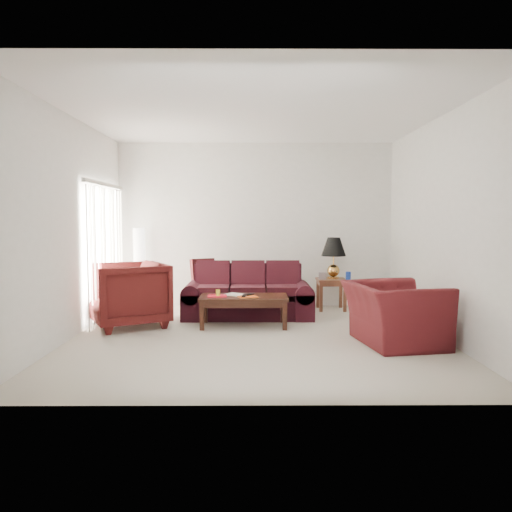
{
  "coord_description": "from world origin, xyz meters",
  "views": [
    {
      "loc": [
        -0.05,
        -6.7,
        1.6
      ],
      "look_at": [
        0.0,
        0.85,
        1.05
      ],
      "focal_mm": 35.0,
      "sensor_mm": 36.0,
      "label": 1
    }
  ],
  "objects": [
    {
      "name": "table_lamp",
      "position": [
        1.39,
        2.13,
        0.92
      ],
      "size": [
        0.45,
        0.45,
        0.73
      ],
      "primitive_type": null,
      "rotation": [
        0.0,
        0.0,
        0.04
      ],
      "color": "#B47F38",
      "rests_on": "end_table"
    },
    {
      "name": "end_table",
      "position": [
        1.34,
        2.08,
        0.28
      ],
      "size": [
        0.53,
        0.53,
        0.55
      ],
      "primitive_type": null,
      "rotation": [
        0.0,
        0.0,
        0.05
      ],
      "color": "#4C2A1A",
      "rests_on": "ground"
    },
    {
      "name": "yellow_glass",
      "position": [
        -0.57,
        0.62,
        0.51
      ],
      "size": [
        0.08,
        0.08,
        0.11
      ],
      "primitive_type": "cylinder",
      "rotation": [
        0.0,
        0.0,
        0.37
      ],
      "color": "yellow",
      "rests_on": "coffee_table"
    },
    {
      "name": "remote_a",
      "position": [
        -0.17,
        0.58,
        0.49
      ],
      "size": [
        0.08,
        0.19,
        0.02
      ],
      "primitive_type": "cube",
      "rotation": [
        0.0,
        0.0,
        -0.16
      ],
      "color": "black",
      "rests_on": "coffee_table"
    },
    {
      "name": "blue_canister",
      "position": [
        1.61,
        1.91,
        0.63
      ],
      "size": [
        0.09,
        0.09,
        0.14
      ],
      "primitive_type": "cylinder",
      "rotation": [
        0.0,
        0.0,
        -0.04
      ],
      "color": "#18379E",
      "rests_on": "end_table"
    },
    {
      "name": "floor",
      "position": [
        0.0,
        0.0,
        0.0
      ],
      "size": [
        5.0,
        5.0,
        0.0
      ],
      "primitive_type": "plane",
      "color": "#BAB29F",
      "rests_on": "ground"
    },
    {
      "name": "sofa",
      "position": [
        -0.13,
        1.4,
        0.43
      ],
      "size": [
        2.14,
        1.0,
        0.86
      ],
      "primitive_type": null,
      "rotation": [
        0.0,
        0.0,
        0.04
      ],
      "color": "black",
      "rests_on": "ground"
    },
    {
      "name": "throw_pillow",
      "position": [
        -0.93,
        2.08,
        0.7
      ],
      "size": [
        0.48,
        0.39,
        0.44
      ],
      "primitive_type": "cube",
      "rotation": [
        -0.21,
        0.0,
        0.49
      ],
      "color": "black",
      "rests_on": "sofa"
    },
    {
      "name": "magazine_orange",
      "position": [
        -0.13,
        0.6,
        0.47
      ],
      "size": [
        0.32,
        0.27,
        0.02
      ],
      "primitive_type": "cube",
      "rotation": [
        0.0,
        0.0,
        0.26
      ],
      "color": "#D25418",
      "rests_on": "coffee_table"
    },
    {
      "name": "remote_b",
      "position": [
        -0.09,
        0.69,
        0.49
      ],
      "size": [
        0.13,
        0.15,
        0.02
      ],
      "primitive_type": "cube",
      "rotation": [
        0.0,
        0.0,
        -0.66
      ],
      "color": "black",
      "rests_on": "coffee_table"
    },
    {
      "name": "floor_lamp",
      "position": [
        -2.08,
        2.2,
        0.73
      ],
      "size": [
        0.32,
        0.32,
        1.47
      ],
      "primitive_type": null,
      "rotation": [
        0.0,
        0.0,
        0.42
      ],
      "color": "white",
      "rests_on": "ground"
    },
    {
      "name": "coffee_table",
      "position": [
        -0.19,
        0.72,
        0.23
      ],
      "size": [
        1.43,
        0.94,
        0.46
      ],
      "primitive_type": null,
      "rotation": [
        0.0,
        0.0,
        -0.23
      ],
      "color": "black",
      "rests_on": "ground"
    },
    {
      "name": "picture_frame",
      "position": [
        1.22,
        2.22,
        0.63
      ],
      "size": [
        0.15,
        0.17,
        0.05
      ],
      "primitive_type": "cube",
      "rotation": [
        1.36,
        0.0,
        -0.22
      ],
      "color": "silver",
      "rests_on": "end_table"
    },
    {
      "name": "armchair_left",
      "position": [
        -1.92,
        0.7,
        0.49
      ],
      "size": [
        1.43,
        1.42,
        0.97
      ],
      "primitive_type": "imported",
      "rotation": [
        0.0,
        0.0,
        -1.08
      ],
      "color": "#3B0E0D",
      "rests_on": "ground"
    },
    {
      "name": "armchair_right",
      "position": [
        1.77,
        -0.38,
        0.39
      ],
      "size": [
        1.25,
        1.37,
        0.79
      ],
      "primitive_type": "imported",
      "rotation": [
        0.0,
        0.0,
        1.74
      ],
      "color": "#3F0E12",
      "rests_on": "ground"
    },
    {
      "name": "clock",
      "position": [
        1.17,
        1.98,
        0.62
      ],
      "size": [
        0.13,
        0.09,
        0.13
      ],
      "primitive_type": "cube",
      "rotation": [
        0.0,
        0.0,
        -0.42
      ],
      "color": "#B6B6BB",
      "rests_on": "end_table"
    },
    {
      "name": "blinds",
      "position": [
        -2.42,
        1.3,
        1.08
      ],
      "size": [
        0.1,
        2.0,
        2.16
      ],
      "primitive_type": "cube",
      "color": "silver",
      "rests_on": "ground"
    },
    {
      "name": "magazine_red",
      "position": [
        -0.58,
        0.67,
        0.47
      ],
      "size": [
        0.29,
        0.22,
        0.02
      ],
      "primitive_type": "cube",
      "rotation": [
        0.0,
        0.0,
        0.05
      ],
      "color": "red",
      "rests_on": "coffee_table"
    },
    {
      "name": "magazine_white",
      "position": [
        -0.31,
        0.8,
        0.47
      ],
      "size": [
        0.37,
        0.35,
        0.02
      ],
      "primitive_type": "cube",
      "rotation": [
        0.0,
        0.0,
        -0.65
      ],
      "color": "white",
      "rests_on": "coffee_table"
    }
  ]
}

